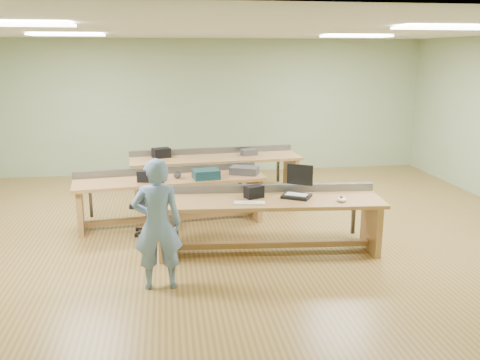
{
  "coord_description": "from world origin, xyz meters",
  "views": [
    {
      "loc": [
        -0.92,
        -7.53,
        2.65
      ],
      "look_at": [
        0.09,
        -0.6,
        0.92
      ],
      "focal_mm": 38.0,
      "sensor_mm": 36.0,
      "label": 1
    }
  ],
  "objects_px": {
    "person": "(157,224)",
    "drinks_can": "(152,176)",
    "camera_bag": "(254,192)",
    "mug": "(177,175)",
    "workbench_mid": "(170,189)",
    "laptop_base": "(296,196)",
    "workbench_front": "(269,212)",
    "parts_bin_grey": "(244,170)",
    "workbench_back": "(216,166)",
    "parts_bin_teal": "(206,174)",
    "task_chair": "(149,211)"
  },
  "relations": [
    {
      "from": "person",
      "to": "drinks_can",
      "type": "relative_size",
      "value": 12.98
    },
    {
      "from": "camera_bag",
      "to": "mug",
      "type": "height_order",
      "value": "camera_bag"
    },
    {
      "from": "workbench_mid",
      "to": "laptop_base",
      "type": "distance_m",
      "value": 2.22
    },
    {
      "from": "workbench_front",
      "to": "camera_bag",
      "type": "relative_size",
      "value": 12.77
    },
    {
      "from": "workbench_front",
      "to": "parts_bin_grey",
      "type": "bearing_deg",
      "value": 99.01
    },
    {
      "from": "laptop_base",
      "to": "parts_bin_grey",
      "type": "bearing_deg",
      "value": 139.06
    },
    {
      "from": "workbench_back",
      "to": "parts_bin_grey",
      "type": "relative_size",
      "value": 7.4
    },
    {
      "from": "laptop_base",
      "to": "parts_bin_grey",
      "type": "distance_m",
      "value": 1.57
    },
    {
      "from": "camera_bag",
      "to": "parts_bin_grey",
      "type": "relative_size",
      "value": 0.55
    },
    {
      "from": "person",
      "to": "parts_bin_teal",
      "type": "xyz_separation_m",
      "value": [
        0.73,
        2.21,
        0.05
      ]
    },
    {
      "from": "workbench_back",
      "to": "person",
      "type": "xyz_separation_m",
      "value": [
        -1.05,
        -3.93,
        0.21
      ]
    },
    {
      "from": "parts_bin_teal",
      "to": "workbench_mid",
      "type": "bearing_deg",
      "value": 165.24
    },
    {
      "from": "workbench_back",
      "to": "drinks_can",
      "type": "distance_m",
      "value": 2.06
    },
    {
      "from": "workbench_back",
      "to": "person",
      "type": "distance_m",
      "value": 4.08
    },
    {
      "from": "workbench_back",
      "to": "task_chair",
      "type": "relative_size",
      "value": 3.57
    },
    {
      "from": "laptop_base",
      "to": "camera_bag",
      "type": "height_order",
      "value": "camera_bag"
    },
    {
      "from": "workbench_back",
      "to": "task_chair",
      "type": "height_order",
      "value": "task_chair"
    },
    {
      "from": "camera_bag",
      "to": "parts_bin_grey",
      "type": "bearing_deg",
      "value": 62.98
    },
    {
      "from": "workbench_mid",
      "to": "parts_bin_teal",
      "type": "bearing_deg",
      "value": -21.81
    },
    {
      "from": "mug",
      "to": "person",
      "type": "bearing_deg",
      "value": -97.11
    },
    {
      "from": "workbench_mid",
      "to": "parts_bin_teal",
      "type": "xyz_separation_m",
      "value": [
        0.56,
        -0.15,
        0.26
      ]
    },
    {
      "from": "workbench_back",
      "to": "parts_bin_grey",
      "type": "bearing_deg",
      "value": -82.48
    },
    {
      "from": "camera_bag",
      "to": "parts_bin_teal",
      "type": "relative_size",
      "value": 0.6
    },
    {
      "from": "person",
      "to": "workbench_mid",
      "type": "bearing_deg",
      "value": -95.46
    },
    {
      "from": "workbench_front",
      "to": "parts_bin_teal",
      "type": "height_order",
      "value": "parts_bin_teal"
    },
    {
      "from": "person",
      "to": "mug",
      "type": "height_order",
      "value": "person"
    },
    {
      "from": "person",
      "to": "laptop_base",
      "type": "bearing_deg",
      "value": -154.73
    },
    {
      "from": "camera_bag",
      "to": "workbench_mid",
      "type": "bearing_deg",
      "value": 106.31
    },
    {
      "from": "workbench_mid",
      "to": "person",
      "type": "height_order",
      "value": "person"
    },
    {
      "from": "laptop_base",
      "to": "mug",
      "type": "xyz_separation_m",
      "value": [
        -1.58,
        1.36,
        0.03
      ]
    },
    {
      "from": "workbench_mid",
      "to": "mug",
      "type": "xyz_separation_m",
      "value": [
        0.12,
        -0.06,
        0.24
      ]
    },
    {
      "from": "workbench_mid",
      "to": "workbench_back",
      "type": "distance_m",
      "value": 1.81
    },
    {
      "from": "drinks_can",
      "to": "camera_bag",
      "type": "bearing_deg",
      "value": -41.36
    },
    {
      "from": "parts_bin_grey",
      "to": "mug",
      "type": "xyz_separation_m",
      "value": [
        -1.09,
        -0.13,
        -0.01
      ]
    },
    {
      "from": "workbench_front",
      "to": "parts_bin_grey",
      "type": "distance_m",
      "value": 1.5
    },
    {
      "from": "workbench_mid",
      "to": "person",
      "type": "distance_m",
      "value": 2.37
    },
    {
      "from": "workbench_front",
      "to": "workbench_back",
      "type": "relative_size",
      "value": 0.95
    },
    {
      "from": "camera_bag",
      "to": "parts_bin_teal",
      "type": "distance_m",
      "value": 1.32
    },
    {
      "from": "person",
      "to": "parts_bin_grey",
      "type": "relative_size",
      "value": 3.47
    },
    {
      "from": "workbench_front",
      "to": "mug",
      "type": "bearing_deg",
      "value": 136.43
    },
    {
      "from": "task_chair",
      "to": "laptop_base",
      "type": "bearing_deg",
      "value": -11.83
    },
    {
      "from": "task_chair",
      "to": "workbench_mid",
      "type": "bearing_deg",
      "value": 66.67
    },
    {
      "from": "laptop_base",
      "to": "mug",
      "type": "relative_size",
      "value": 2.97
    },
    {
      "from": "laptop_base",
      "to": "parts_bin_grey",
      "type": "relative_size",
      "value": 0.82
    },
    {
      "from": "laptop_base",
      "to": "workbench_back",
      "type": "bearing_deg",
      "value": 136.04
    },
    {
      "from": "workbench_mid",
      "to": "task_chair",
      "type": "relative_size",
      "value": 3.32
    },
    {
      "from": "laptop_base",
      "to": "drinks_can",
      "type": "xyz_separation_m",
      "value": [
        -1.97,
        1.31,
        0.04
      ]
    },
    {
      "from": "workbench_mid",
      "to": "drinks_can",
      "type": "height_order",
      "value": "drinks_can"
    },
    {
      "from": "parts_bin_grey",
      "to": "workbench_front",
      "type": "bearing_deg",
      "value": -85.8
    },
    {
      "from": "camera_bag",
      "to": "mug",
      "type": "xyz_separation_m",
      "value": [
        -1.0,
        1.28,
        -0.03
      ]
    }
  ]
}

